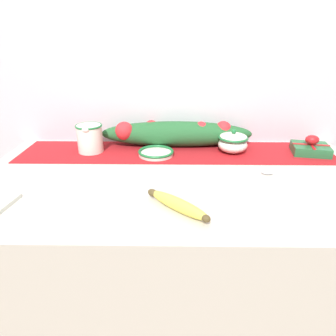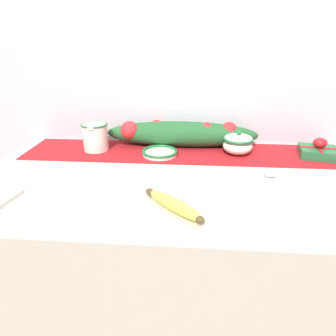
# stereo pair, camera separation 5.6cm
# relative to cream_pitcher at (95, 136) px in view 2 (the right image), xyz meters

# --- Properties ---
(countertop) EXTENTS (1.38, 0.75, 0.92)m
(countertop) POSITION_rel_cream_pitcher_xyz_m (0.35, -0.24, -0.53)
(countertop) COLOR beige
(countertop) RESTS_ON ground_plane
(back_wall) EXTENTS (2.18, 0.04, 2.40)m
(back_wall) POSITION_rel_cream_pitcher_xyz_m (0.35, 0.16, 0.21)
(back_wall) COLOR silver
(back_wall) RESTS_ON ground_plane
(table_runner) EXTENTS (1.27, 0.26, 0.00)m
(table_runner) POSITION_rel_cream_pitcher_xyz_m (0.35, -0.00, -0.06)
(table_runner) COLOR #A8191E
(table_runner) RESTS_ON countertop
(cream_pitcher) EXTENTS (0.11, 0.13, 0.12)m
(cream_pitcher) POSITION_rel_cream_pitcher_xyz_m (0.00, 0.00, 0.00)
(cream_pitcher) COLOR white
(cream_pitcher) RESTS_ON countertop
(sugar_bowl) EXTENTS (0.12, 0.12, 0.10)m
(sugar_bowl) POSITION_rel_cream_pitcher_xyz_m (0.58, -0.00, -0.02)
(sugar_bowl) COLOR white
(sugar_bowl) RESTS_ON countertop
(small_dish) EXTENTS (0.14, 0.14, 0.02)m
(small_dish) POSITION_rel_cream_pitcher_xyz_m (0.27, -0.04, -0.05)
(small_dish) COLOR white
(small_dish) RESTS_ON countertop
(banana) EXTENTS (0.18, 0.17, 0.04)m
(banana) POSITION_rel_cream_pitcher_xyz_m (0.35, -0.45, -0.05)
(banana) COLOR #DBCC4C
(banana) RESTS_ON countertop
(spoon) EXTENTS (0.19, 0.04, 0.01)m
(spoon) POSITION_rel_cream_pitcher_xyz_m (0.66, -0.21, -0.06)
(spoon) COLOR #B7B7BC
(spoon) RESTS_ON countertop
(gift_box) EXTENTS (0.16, 0.14, 0.08)m
(gift_box) POSITION_rel_cream_pitcher_xyz_m (0.90, -0.01, -0.04)
(gift_box) COLOR #236638
(gift_box) RESTS_ON countertop
(poinsettia_garland) EXTENTS (0.65, 0.12, 0.11)m
(poinsettia_garland) POSITION_rel_cream_pitcher_xyz_m (0.35, 0.07, -0.00)
(poinsettia_garland) COLOR #235B2D
(poinsettia_garland) RESTS_ON countertop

